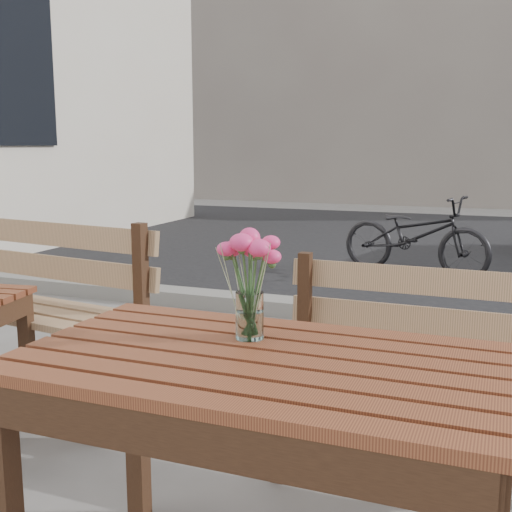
{
  "coord_description": "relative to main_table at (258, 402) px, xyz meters",
  "views": [
    {
      "loc": [
        0.32,
        -1.63,
        1.31
      ],
      "look_at": [
        -0.32,
        0.04,
        1.0
      ],
      "focal_mm": 45.0,
      "sensor_mm": 36.0,
      "label": 1
    }
  ],
  "objects": [
    {
      "name": "main_table",
      "position": [
        0.0,
        0.0,
        0.0
      ],
      "size": [
        1.26,
        0.74,
        0.77
      ],
      "rotation": [
        0.0,
        0.0,
        -0.01
      ],
      "color": "#5A2817",
      "rests_on": "ground"
    },
    {
      "name": "main_bench",
      "position": [
        0.46,
        0.98,
        -0.11
      ],
      "size": [
        1.43,
        0.43,
        0.88
      ],
      "rotation": [
        0.0,
        0.0,
        -0.01
      ],
      "color": "#8D6B48",
      "rests_on": "ground"
    },
    {
      "name": "second_bench",
      "position": [
        -1.74,
        1.13,
        -0.06
      ],
      "size": [
        1.61,
        0.68,
        0.97
      ],
      "rotation": [
        0.0,
        0.0,
        -0.14
      ],
      "color": "#8D6B48",
      "rests_on": "ground"
    },
    {
      "name": "bicycle",
      "position": [
        -0.24,
        5.11,
        -0.24
      ],
      "size": [
        1.64,
        0.92,
        0.82
      ],
      "primitive_type": "imported",
      "rotation": [
        0.0,
        0.0,
        1.31
      ],
      "color": "black",
      "rests_on": "ground"
    },
    {
      "name": "backdrop_buildings",
      "position": [
        0.42,
        14.54,
        2.96
      ],
      "size": [
        15.5,
        4.0,
        8.0
      ],
      "color": "slate",
      "rests_on": "ground"
    },
    {
      "name": "street",
      "position": [
        0.25,
        5.21,
        -0.61
      ],
      "size": [
        30.0,
        8.12,
        0.12
      ],
      "color": "black",
      "rests_on": "ground"
    },
    {
      "name": "main_vase",
      "position": [
        -0.08,
        0.13,
        0.32
      ],
      "size": [
        0.17,
        0.17,
        0.31
      ],
      "color": "white",
      "rests_on": "main_table"
    }
  ]
}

